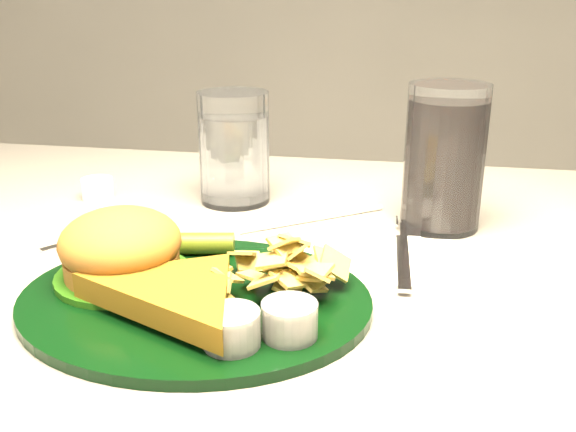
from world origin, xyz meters
name	(u,v)px	position (x,y,z in m)	size (l,w,h in m)	color
dinner_plate	(194,268)	(-0.03, -0.10, 0.78)	(0.30, 0.25, 0.07)	black
water_glass	(234,148)	(-0.07, 0.18, 0.82)	(0.09, 0.09, 0.14)	white
cola_glass	(444,157)	(0.18, 0.13, 0.83)	(0.09, 0.09, 0.16)	black
fork_napkin	(403,257)	(0.14, 0.02, 0.76)	(0.13, 0.17, 0.01)	silver
spoon	(86,237)	(-0.19, 0.02, 0.75)	(0.04, 0.13, 0.01)	silver
ramekin	(98,189)	(-0.24, 0.15, 0.76)	(0.04, 0.04, 0.03)	white
wrapped_straw	(314,219)	(0.04, 0.12, 0.75)	(0.18, 0.06, 0.01)	white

